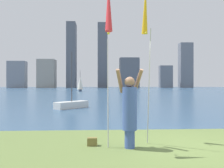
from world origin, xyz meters
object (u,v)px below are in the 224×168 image
bag (92,142)px  sailboat_4 (72,104)px  sailboat_3 (80,84)px  kite_flag_right (145,13)px  person (130,109)px  kite_flag_left (109,10)px

bag → sailboat_4: sailboat_4 is taller
sailboat_3 → sailboat_4: size_ratio=1.25×
sailboat_3 → sailboat_4: sailboat_3 is taller
kite_flag_right → sailboat_4: bearing=108.8°
bag → sailboat_3: bearing=95.0°
person → sailboat_3: 44.34m
person → kite_flag_left: size_ratio=0.48×
bag → sailboat_4: bearing=99.8°
sailboat_4 → person: bearing=-75.3°
person → kite_flag_right: bearing=72.3°
kite_flag_right → sailboat_3: sailboat_3 is taller
kite_flag_left → sailboat_3: (-4.24, 44.33, -1.61)m
kite_flag_right → kite_flag_left: bearing=-137.6°
person → kite_flag_right: 2.59m
kite_flag_left → bag: bearing=127.7°
person → bag: person is taller
sailboat_3 → kite_flag_left: bearing=-84.5°
bag → sailboat_4: size_ratio=0.07×
kite_flag_right → bag: size_ratio=17.17×
person → kite_flag_right: size_ratio=0.45×
bag → person: bearing=-15.8°
kite_flag_right → bag: (-1.37, -0.42, -3.26)m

